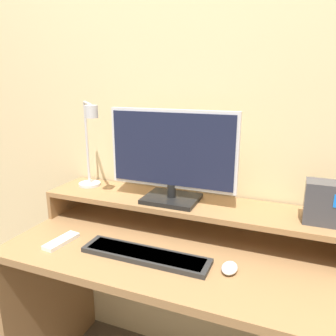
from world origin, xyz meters
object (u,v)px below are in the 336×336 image
at_px(keyboard, 145,255).
at_px(mouse, 230,268).
at_px(remote_control, 61,241).
at_px(desk_lamp, 90,145).
at_px(monitor, 172,156).
at_px(router_dock, 323,202).

distance_m(keyboard, mouse, 0.30).
xyz_separation_m(keyboard, remote_control, (-0.35, -0.03, -0.00)).
height_order(desk_lamp, keyboard, desk_lamp).
bearing_deg(remote_control, monitor, 37.84).
distance_m(monitor, remote_control, 0.55).
distance_m(desk_lamp, mouse, 0.79).
height_order(monitor, desk_lamp, desk_lamp).
bearing_deg(remote_control, mouse, 4.39).
relative_size(monitor, remote_control, 3.44).
distance_m(desk_lamp, remote_control, 0.43).
bearing_deg(router_dock, keyboard, -156.64).
bearing_deg(mouse, remote_control, -175.61).
xyz_separation_m(desk_lamp, router_dock, (0.95, 0.01, -0.14)).
bearing_deg(router_dock, mouse, -140.71).
bearing_deg(desk_lamp, mouse, -17.13).
distance_m(monitor, keyboard, 0.40).
bearing_deg(desk_lamp, remote_control, -84.72).
relative_size(keyboard, remote_control, 3.05).
relative_size(monitor, mouse, 6.65).
bearing_deg(mouse, desk_lamp, 162.87).
height_order(desk_lamp, router_dock, desk_lamp).
bearing_deg(monitor, mouse, -37.38).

